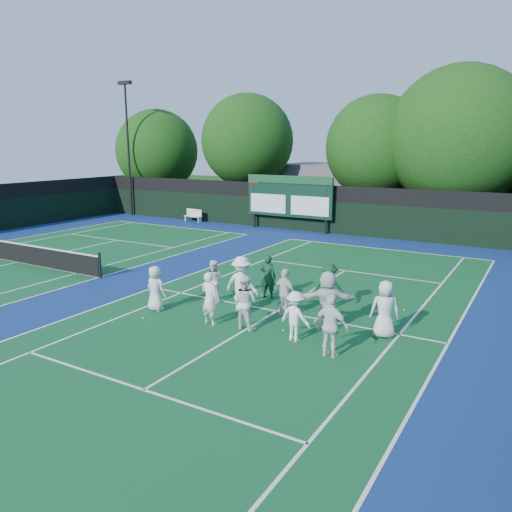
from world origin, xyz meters
The scene contains 30 objects.
ground centered at (0.00, 0.00, 0.00)m, with size 120.00×120.00×0.00m, color #183A0F.
court_apron centered at (-6.00, 1.00, 0.00)m, with size 34.00×32.00×0.01m, color navy.
near_court centered at (0.00, 1.00, 0.01)m, with size 11.05×23.85×0.01m.
left_court centered at (-14.00, 1.00, 0.01)m, with size 11.05×23.85×0.01m.
back_fence centered at (-6.00, 16.00, 1.36)m, with size 34.00×0.08×3.00m.
scoreboard centered at (-7.01, 15.59, 2.19)m, with size 6.00×0.21×3.55m.
clubhouse centered at (-2.00, 24.00, 2.00)m, with size 18.00×6.00×4.00m, color #5D5D62.
light_pole_left centered at (-21.00, 15.70, 6.30)m, with size 1.20×0.30×10.12m.
tennis_net centered at (-14.00, 1.00, 0.49)m, with size 11.30×0.10×1.10m.
bench centered at (-14.58, 15.37, 0.50)m, with size 1.50×0.55×0.93m.
tree_a centered at (-21.31, 19.58, 4.76)m, with size 6.84×6.84×8.36m.
tree_b centered at (-12.40, 19.58, 5.57)m, with size 6.90×6.90×9.20m.
tree_c centered at (-2.47, 19.58, 5.13)m, with size 6.70×6.70×8.66m.
tree_d centered at (2.51, 19.58, 5.64)m, with size 8.58×8.58×10.15m.
tennis_ball_0 centered at (-3.32, -1.87, 0.03)m, with size 0.07×0.07×0.07m, color #BBCC18.
tennis_ball_1 centered at (3.68, 3.24, 0.03)m, with size 0.07×0.07×0.07m, color #BBCC18.
tennis_ball_4 centered at (-1.26, 2.21, 0.03)m, with size 0.07×0.07×0.07m, color #BBCC18.
tennis_ball_5 centered at (1.05, -0.52, 0.03)m, with size 0.07×0.07×0.07m, color #BBCC18.
player_front_0 centered at (-3.58, -0.96, 0.77)m, with size 0.75×0.49×1.54m, color white.
player_front_1 centered at (-1.22, -1.13, 0.84)m, with size 0.61×0.40×1.69m, color white.
player_front_2 centered at (-0.09, -0.88, 0.84)m, with size 0.82×0.64×1.68m, color white.
player_front_3 centered at (1.65, -0.96, 0.73)m, with size 0.94×0.54×1.46m, color white.
player_front_4 centered at (2.94, -1.48, 0.85)m, with size 1.00×0.42×1.71m, color white.
player_back_0 centered at (-2.52, 0.88, 0.75)m, with size 0.73×0.57×1.50m, color white.
player_back_1 centered at (-1.08, 0.51, 0.93)m, with size 1.20×0.69×1.87m, color white.
player_back_2 centered at (0.47, 0.67, 0.81)m, with size 0.95×0.39×1.61m, color white.
player_back_3 centered at (2.09, 0.32, 0.92)m, with size 1.70×0.54×1.84m, color silver.
player_back_4 centered at (3.75, 0.60, 0.85)m, with size 0.83×0.54×1.70m, color white.
coach_left centered at (-1.00, 2.18, 0.80)m, with size 0.59×0.38×1.61m, color #103B22.
coach_right centered at (1.37, 2.19, 0.79)m, with size 1.03×0.59×1.59m, color #103C1D.
Camera 1 is at (7.54, -13.08, 5.51)m, focal length 35.00 mm.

